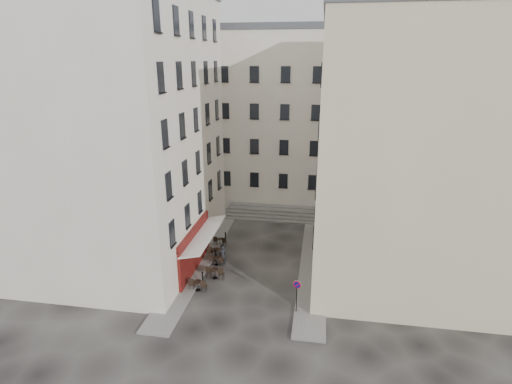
% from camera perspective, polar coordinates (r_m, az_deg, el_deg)
% --- Properties ---
extents(ground, '(90.00, 90.00, 0.00)m').
position_cam_1_polar(ground, '(29.86, -0.91, -12.55)').
color(ground, black).
rests_on(ground, ground).
extents(sidewalk_left, '(2.00, 22.00, 0.12)m').
position_cam_1_polar(sidewalk_left, '(34.19, -7.22, -8.32)').
color(sidewalk_left, slate).
rests_on(sidewalk_left, ground).
extents(sidewalk_right, '(2.00, 18.00, 0.12)m').
position_cam_1_polar(sidewalk_right, '(32.07, 8.13, -10.28)').
color(sidewalk_right, slate).
rests_on(sidewalk_right, ground).
extents(building_left, '(12.20, 16.20, 20.60)m').
position_cam_1_polar(building_left, '(32.38, -18.83, 8.47)').
color(building_left, beige).
rests_on(building_left, ground).
extents(building_right, '(12.20, 14.20, 18.60)m').
position_cam_1_polar(building_right, '(29.89, 20.60, 5.56)').
color(building_right, beige).
rests_on(building_right, ground).
extents(building_back, '(18.20, 10.20, 18.60)m').
position_cam_1_polar(building_back, '(44.94, 2.13, 10.68)').
color(building_back, beige).
rests_on(building_back, ground).
extents(cafe_storefront, '(1.74, 7.30, 3.50)m').
position_cam_1_polar(cafe_storefront, '(30.78, -8.60, -7.79)').
color(cafe_storefront, '#4A0A0E').
rests_on(cafe_storefront, ground).
extents(stone_steps, '(9.00, 3.15, 0.80)m').
position_cam_1_polar(stone_steps, '(40.87, 2.22, -3.06)').
color(stone_steps, '#625F5D').
rests_on(stone_steps, ground).
extents(bollard_near, '(0.12, 0.12, 0.98)m').
position_cam_1_polar(bollard_near, '(29.44, -7.65, -12.02)').
color(bollard_near, black).
rests_on(bollard_near, ground).
extents(bollard_mid, '(0.12, 0.12, 0.98)m').
position_cam_1_polar(bollard_mid, '(32.38, -5.86, -8.95)').
color(bollard_mid, black).
rests_on(bollard_mid, ground).
extents(bollard_far, '(0.12, 0.12, 0.98)m').
position_cam_1_polar(bollard_far, '(35.42, -4.39, -6.40)').
color(bollard_far, black).
rests_on(bollard_far, ground).
extents(no_parking_sign, '(0.51, 0.18, 2.32)m').
position_cam_1_polar(no_parking_sign, '(25.79, 5.85, -13.82)').
color(no_parking_sign, black).
rests_on(no_parking_sign, ground).
extents(bistro_table_a, '(1.29, 0.60, 0.91)m').
position_cam_1_polar(bistro_table_a, '(28.79, -8.30, -12.97)').
color(bistro_table_a, black).
rests_on(bistro_table_a, ground).
extents(bistro_table_b, '(1.37, 0.64, 0.97)m').
position_cam_1_polar(bistro_table_b, '(30.03, -5.87, -11.37)').
color(bistro_table_b, black).
rests_on(bistro_table_b, ground).
extents(bistro_table_c, '(1.16, 0.54, 0.81)m').
position_cam_1_polar(bistro_table_c, '(31.81, -5.67, -9.70)').
color(bistro_table_c, black).
rests_on(bistro_table_c, ground).
extents(bistro_table_d, '(1.42, 0.67, 1.00)m').
position_cam_1_polar(bistro_table_d, '(32.81, -5.68, -8.58)').
color(bistro_table_d, black).
rests_on(bistro_table_d, ground).
extents(bistro_table_e, '(1.13, 0.53, 0.79)m').
position_cam_1_polar(bistro_table_e, '(34.93, -5.16, -7.00)').
color(bistro_table_e, black).
rests_on(bistro_table_e, ground).
extents(pedestrian, '(0.68, 0.57, 1.60)m').
position_cam_1_polar(pedestrian, '(31.74, -4.79, -8.96)').
color(pedestrian, black).
rests_on(pedestrian, ground).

